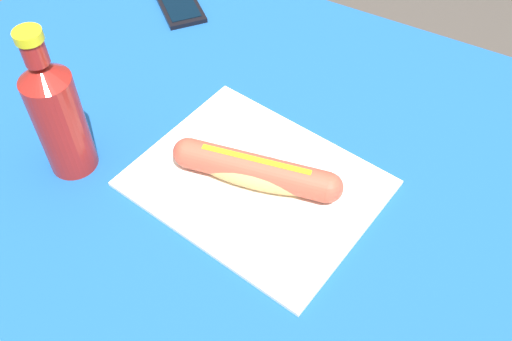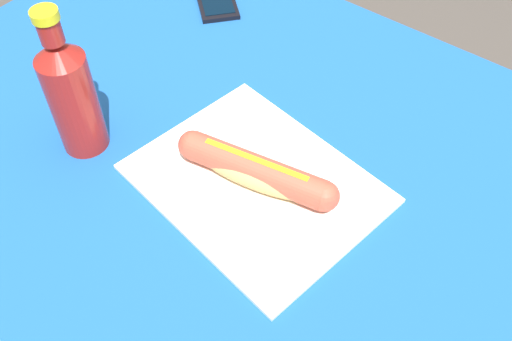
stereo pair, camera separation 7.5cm
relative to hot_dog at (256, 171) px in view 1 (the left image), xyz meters
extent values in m
cylinder|color=brown|center=(-0.51, 0.33, -0.44)|extent=(0.07, 0.07, 0.75)
cube|color=brown|center=(0.00, 0.04, -0.05)|extent=(1.18, 0.75, 0.03)
cube|color=#19519E|center=(0.00, 0.04, -0.03)|extent=(1.24, 0.81, 0.00)
cube|color=white|center=(0.00, 0.00, -0.03)|extent=(0.35, 0.29, 0.01)
ellipsoid|color=tan|center=(0.00, 0.00, 0.00)|extent=(0.19, 0.08, 0.04)
cylinder|color=#BC4C38|center=(0.00, 0.00, 0.00)|extent=(0.20, 0.08, 0.04)
sphere|color=#BC4C38|center=(0.09, 0.02, 0.00)|extent=(0.04, 0.04, 0.04)
sphere|color=#BC4C38|center=(-0.09, -0.02, 0.00)|extent=(0.04, 0.04, 0.04)
cube|color=yellow|center=(0.00, 0.00, 0.02)|extent=(0.15, 0.04, 0.00)
cube|color=black|center=(-0.33, 0.29, -0.03)|extent=(0.14, 0.14, 0.01)
cube|color=black|center=(-0.33, 0.29, -0.02)|extent=(0.12, 0.11, 0.00)
cylinder|color=maroon|center=(-0.24, -0.09, 0.05)|extent=(0.06, 0.06, 0.15)
cone|color=maroon|center=(-0.24, -0.09, 0.14)|extent=(0.06, 0.06, 0.03)
cylinder|color=maroon|center=(-0.24, -0.09, 0.16)|extent=(0.03, 0.03, 0.03)
cylinder|color=yellow|center=(-0.24, -0.09, 0.19)|extent=(0.03, 0.03, 0.01)
camera|label=1|loc=(0.24, -0.42, 0.58)|focal=40.15mm
camera|label=2|loc=(0.30, -0.38, 0.58)|focal=40.15mm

